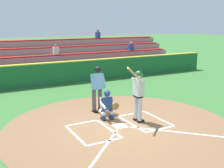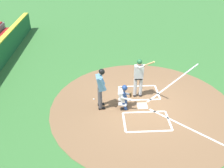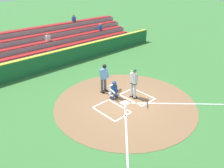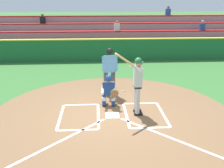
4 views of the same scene
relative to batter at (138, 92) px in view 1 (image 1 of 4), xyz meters
name	(u,v)px [view 1 (image 1 of 4)]	position (x,y,z in m)	size (l,w,h in m)	color
ground_plane	(120,126)	(0.79, 0.09, -1.10)	(120.00, 120.00, 0.00)	#387033
dirt_circle	(120,126)	(0.79, 0.09, -1.09)	(8.00, 8.00, 0.01)	brown
home_plate_and_chalk	(134,135)	(0.79, 0.97, -1.08)	(7.93, 4.91, 0.01)	white
batter	(138,92)	(0.00, 0.00, 0.00)	(0.94, 0.70, 2.13)	#BCBCBC
catcher	(107,104)	(0.85, -0.74, -0.51)	(0.59, 0.64, 1.13)	black
plate_umpire	(97,86)	(0.78, -1.71, -0.02)	(0.60, 0.45, 1.86)	#4C4C51
baseball	(107,107)	(0.20, -2.03, -1.06)	(0.07, 0.07, 0.07)	white
backstop_wall	(54,73)	(0.79, -7.41, -0.45)	(22.00, 0.36, 1.31)	#1E6033
bleacher_stand	(40,63)	(0.79, -10.67, -0.25)	(20.00, 4.25, 3.00)	gray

